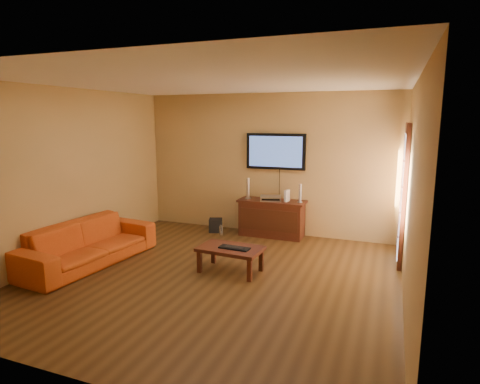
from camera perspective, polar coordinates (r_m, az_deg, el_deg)
The scene contains 14 objects.
ground_plane at distance 5.84m, azimuth -3.73°, elevation -11.97°, with size 5.00×5.00×0.00m, color #3D2710.
room_walls at distance 6.00m, azimuth -1.41°, elevation 5.30°, with size 5.00×5.00×5.00m.
french_door at distance 6.70m, azimuth 22.19°, elevation -0.43°, with size 0.07×1.02×2.22m.
media_console at distance 7.68m, azimuth 4.52°, elevation -3.71°, with size 1.27×0.49×0.70m.
television at distance 7.67m, azimuth 5.09°, elevation 5.76°, with size 1.15×0.08×0.68m.
coffee_table at distance 5.91m, azimuth -1.37°, elevation -8.36°, with size 0.95×0.61×0.37m.
sofa at distance 6.64m, azimuth -20.85°, elevation -5.92°, with size 2.21×0.64×0.86m, color #C84C16.
speaker_left at distance 7.70m, azimuth 1.16°, elevation 0.40°, with size 0.11×0.11×0.40m.
speaker_right at distance 7.43m, azimuth 8.55°, elevation -0.29°, with size 0.09×0.09×0.35m.
av_receiver at distance 7.57m, azimuth 4.39°, elevation -0.89°, with size 0.39×0.28×0.09m, color silver.
game_console at distance 7.50m, azimuth 6.70°, elevation -0.53°, with size 0.04×0.16×0.22m, color white.
subwoofer at distance 8.03m, azimuth -3.48°, elevation -4.73°, with size 0.26×0.26×0.26m, color black.
bottle at distance 7.76m, azimuth -2.69°, elevation -5.47°, with size 0.07×0.07×0.22m.
keyboard at distance 5.83m, azimuth -0.81°, elevation -7.94°, with size 0.45×0.19×0.03m.
Camera 1 is at (2.28, -4.90, 2.22)m, focal length 30.00 mm.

